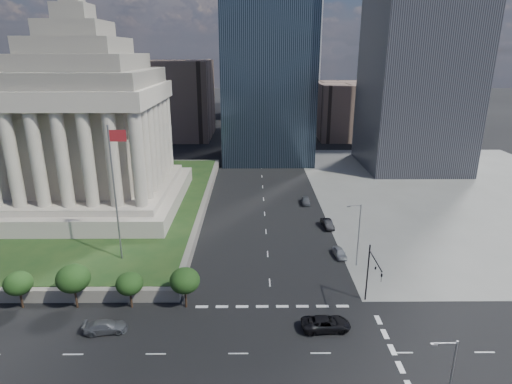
{
  "coord_description": "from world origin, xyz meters",
  "views": [
    {
      "loc": [
        -2.36,
        -33.69,
        31.41
      ],
      "look_at": [
        -2.0,
        13.76,
        15.68
      ],
      "focal_mm": 30.0,
      "sensor_mm": 36.0,
      "label": 1
    }
  ],
  "objects_px": {
    "suv_grey": "(106,327)",
    "parked_sedan_far": "(306,201)",
    "war_memorial": "(85,106)",
    "pickup_truck": "(326,323)",
    "street_lamp_north": "(358,232)",
    "traffic_signal_ne": "(372,271)",
    "parked_sedan_mid": "(327,224)",
    "parked_sedan_near": "(340,253)",
    "flagpole": "(115,187)"
  },
  "relations": [
    {
      "from": "flagpole",
      "to": "parked_sedan_mid",
      "type": "relative_size",
      "value": 4.39
    },
    {
      "from": "suv_grey",
      "to": "parked_sedan_near",
      "type": "height_order",
      "value": "suv_grey"
    },
    {
      "from": "parked_sedan_near",
      "to": "parked_sedan_far",
      "type": "distance_m",
      "value": 24.95
    },
    {
      "from": "war_memorial",
      "to": "suv_grey",
      "type": "bearing_deg",
      "value": -69.83
    },
    {
      "from": "street_lamp_north",
      "to": "parked_sedan_far",
      "type": "xyz_separation_m",
      "value": [
        -4.33,
        27.85,
        -4.91
      ]
    },
    {
      "from": "flagpole",
      "to": "suv_grey",
      "type": "distance_m",
      "value": 19.65
    },
    {
      "from": "suv_grey",
      "to": "parked_sedan_far",
      "type": "height_order",
      "value": "parked_sedan_far"
    },
    {
      "from": "parked_sedan_near",
      "to": "war_memorial",
      "type": "bearing_deg",
      "value": 150.72
    },
    {
      "from": "pickup_truck",
      "to": "suv_grey",
      "type": "bearing_deg",
      "value": 86.36
    },
    {
      "from": "war_memorial",
      "to": "parked_sedan_mid",
      "type": "bearing_deg",
      "value": -10.17
    },
    {
      "from": "war_memorial",
      "to": "pickup_truck",
      "type": "height_order",
      "value": "war_memorial"
    },
    {
      "from": "war_memorial",
      "to": "street_lamp_north",
      "type": "bearing_deg",
      "value": -25.92
    },
    {
      "from": "parked_sedan_near",
      "to": "parked_sedan_far",
      "type": "relative_size",
      "value": 0.91
    },
    {
      "from": "traffic_signal_ne",
      "to": "pickup_truck",
      "type": "bearing_deg",
      "value": -144.37
    },
    {
      "from": "street_lamp_north",
      "to": "parked_sedan_near",
      "type": "distance_m",
      "value": 6.1
    },
    {
      "from": "parked_sedan_far",
      "to": "parked_sedan_mid",
      "type": "bearing_deg",
      "value": -76.32
    },
    {
      "from": "war_memorial",
      "to": "flagpole",
      "type": "distance_m",
      "value": 28.16
    },
    {
      "from": "pickup_truck",
      "to": "parked_sedan_near",
      "type": "xyz_separation_m",
      "value": [
        5.27,
        18.82,
        -0.12
      ]
    },
    {
      "from": "traffic_signal_ne",
      "to": "suv_grey",
      "type": "distance_m",
      "value": 32.81
    },
    {
      "from": "war_memorial",
      "to": "parked_sedan_near",
      "type": "height_order",
      "value": "war_memorial"
    },
    {
      "from": "street_lamp_north",
      "to": "parked_sedan_mid",
      "type": "height_order",
      "value": "street_lamp_north"
    },
    {
      "from": "war_memorial",
      "to": "street_lamp_north",
      "type": "xyz_separation_m",
      "value": [
        47.33,
        -23.0,
        -15.74
      ]
    },
    {
      "from": "traffic_signal_ne",
      "to": "parked_sedan_mid",
      "type": "xyz_separation_m",
      "value": [
        -1.0,
        26.14,
        -4.5
      ]
    },
    {
      "from": "pickup_truck",
      "to": "traffic_signal_ne",
      "type": "bearing_deg",
      "value": -58.66
    },
    {
      "from": "war_memorial",
      "to": "parked_sedan_near",
      "type": "xyz_separation_m",
      "value": [
        45.5,
        -19.98,
        -20.71
      ]
    },
    {
      "from": "suv_grey",
      "to": "parked_sedan_far",
      "type": "relative_size",
      "value": 1.13
    },
    {
      "from": "flagpole",
      "to": "street_lamp_north",
      "type": "bearing_deg",
      "value": 1.63
    },
    {
      "from": "traffic_signal_ne",
      "to": "parked_sedan_far",
      "type": "bearing_deg",
      "value": 95.11
    },
    {
      "from": "war_memorial",
      "to": "suv_grey",
      "type": "xyz_separation_m",
      "value": [
        14.36,
        -39.1,
        -20.68
      ]
    },
    {
      "from": "street_lamp_north",
      "to": "traffic_signal_ne",
      "type": "bearing_deg",
      "value": -94.19
    },
    {
      "from": "parked_sedan_near",
      "to": "street_lamp_north",
      "type": "bearing_deg",
      "value": -64.41
    },
    {
      "from": "street_lamp_north",
      "to": "parked_sedan_mid",
      "type": "relative_size",
      "value": 2.2
    },
    {
      "from": "traffic_signal_ne",
      "to": "parked_sedan_near",
      "type": "height_order",
      "value": "traffic_signal_ne"
    },
    {
      "from": "flagpole",
      "to": "parked_sedan_near",
      "type": "relative_size",
      "value": 4.96
    },
    {
      "from": "parked_sedan_mid",
      "to": "parked_sedan_near",
      "type": "bearing_deg",
      "value": -96.9
    },
    {
      "from": "parked_sedan_far",
      "to": "flagpole",
      "type": "bearing_deg",
      "value": -134.09
    },
    {
      "from": "pickup_truck",
      "to": "suv_grey",
      "type": "distance_m",
      "value": 25.87
    },
    {
      "from": "war_memorial",
      "to": "parked_sedan_far",
      "type": "distance_m",
      "value": 47.95
    },
    {
      "from": "street_lamp_north",
      "to": "parked_sedan_mid",
      "type": "distance_m",
      "value": 15.74
    },
    {
      "from": "traffic_signal_ne",
      "to": "parked_sedan_mid",
      "type": "bearing_deg",
      "value": 92.19
    },
    {
      "from": "pickup_truck",
      "to": "parked_sedan_far",
      "type": "xyz_separation_m",
      "value": [
        2.77,
        43.65,
        -0.05
      ]
    },
    {
      "from": "suv_grey",
      "to": "parked_sedan_mid",
      "type": "bearing_deg",
      "value": -52.45
    },
    {
      "from": "suv_grey",
      "to": "parked_sedan_mid",
      "type": "distance_m",
      "value": 43.89
    },
    {
      "from": "street_lamp_north",
      "to": "parked_sedan_mid",
      "type": "bearing_deg",
      "value": 97.03
    },
    {
      "from": "parked_sedan_near",
      "to": "parked_sedan_far",
      "type": "bearing_deg",
      "value": 90.18
    },
    {
      "from": "flagpole",
      "to": "parked_sedan_mid",
      "type": "height_order",
      "value": "flagpole"
    },
    {
      "from": "street_lamp_north",
      "to": "pickup_truck",
      "type": "relative_size",
      "value": 1.72
    },
    {
      "from": "suv_grey",
      "to": "traffic_signal_ne",
      "type": "bearing_deg",
      "value": -88.77
    },
    {
      "from": "parked_sedan_near",
      "to": "parked_sedan_mid",
      "type": "distance_m",
      "value": 11.81
    },
    {
      "from": "flagpole",
      "to": "street_lamp_north",
      "type": "distance_m",
      "value": 35.95
    }
  ]
}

